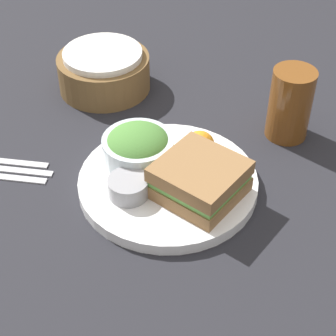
# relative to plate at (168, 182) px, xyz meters

# --- Properties ---
(ground_plane) EXTENTS (4.00, 4.00, 0.00)m
(ground_plane) POSITION_rel_plate_xyz_m (0.00, 0.00, -0.01)
(ground_plane) COLOR #232328
(plate) EXTENTS (0.27, 0.27, 0.02)m
(plate) POSITION_rel_plate_xyz_m (0.00, 0.00, 0.00)
(plate) COLOR white
(plate) RESTS_ON ground_plane
(sandwich) EXTENTS (0.15, 0.15, 0.05)m
(sandwich) POSITION_rel_plate_xyz_m (0.05, -0.02, 0.04)
(sandwich) COLOR olive
(sandwich) RESTS_ON plate
(salad_bowl) EXTENTS (0.11, 0.11, 0.06)m
(salad_bowl) POSITION_rel_plate_xyz_m (-0.06, 0.03, 0.03)
(salad_bowl) COLOR silver
(salad_bowl) RESTS_ON plate
(dressing_cup) EXTENTS (0.06, 0.06, 0.03)m
(dressing_cup) POSITION_rel_plate_xyz_m (-0.05, -0.05, 0.02)
(dressing_cup) COLOR #99999E
(dressing_cup) RESTS_ON plate
(orange_wedge) EXTENTS (0.05, 0.05, 0.05)m
(orange_wedge) POSITION_rel_plate_xyz_m (0.03, 0.06, 0.03)
(orange_wedge) COLOR orange
(orange_wedge) RESTS_ON plate
(drink_glass) EXTENTS (0.07, 0.07, 0.12)m
(drink_glass) POSITION_rel_plate_xyz_m (0.16, 0.18, 0.05)
(drink_glass) COLOR brown
(drink_glass) RESTS_ON ground_plane
(bread_basket) EXTENTS (0.17, 0.17, 0.08)m
(bread_basket) POSITION_rel_plate_xyz_m (-0.19, 0.23, 0.03)
(bread_basket) COLOR brown
(bread_basket) RESTS_ON ground_plane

